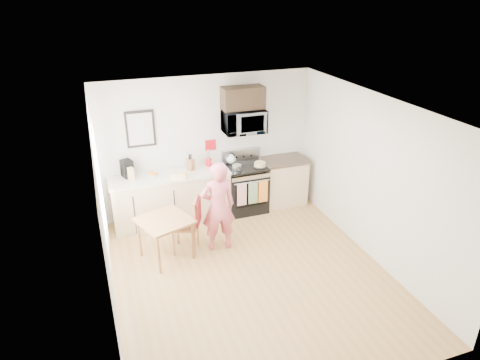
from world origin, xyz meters
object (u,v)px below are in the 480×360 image
object	(u,v)px
cake	(260,165)
microwave	(244,121)
dining_table	(165,224)
person	(218,207)
chair	(193,218)
range	(245,189)

from	to	relation	value
cake	microwave	bearing A→B (deg)	135.33
microwave	dining_table	distance (m)	2.42
person	dining_table	bearing A→B (deg)	0.53
dining_table	cake	world-z (taller)	cake
chair	microwave	bearing A→B (deg)	65.13
range	microwave	size ratio (longest dim) A/B	1.53
range	chair	world-z (taller)	range
microwave	dining_table	xyz separation A→B (m)	(-1.75, -1.21, -1.14)
microwave	chair	size ratio (longest dim) A/B	0.80
person	range	bearing A→B (deg)	-126.80
range	cake	distance (m)	0.60
microwave	chair	xyz separation A→B (m)	(-1.28, -1.16, -1.15)
range	dining_table	bearing A→B (deg)	-147.70
microwave	cake	bearing A→B (deg)	-44.67
range	dining_table	world-z (taller)	range
range	cake	bearing A→B (deg)	-28.93
chair	dining_table	bearing A→B (deg)	-150.64
range	cake	xyz separation A→B (m)	(0.24, -0.13, 0.53)
dining_table	cake	distance (m)	2.24
person	cake	world-z (taller)	person
microwave	cake	xyz separation A→B (m)	(0.24, -0.24, -0.80)
dining_table	chair	bearing A→B (deg)	6.35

